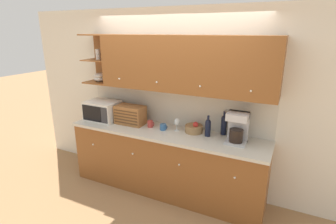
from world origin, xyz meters
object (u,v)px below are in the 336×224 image
Objects in this scene: mug_blue_second at (150,124)px; coffee_maker at (237,128)px; fruit_basket at (194,128)px; second_wine_bottle at (224,124)px; bread_box at (130,115)px; wine_glass at (177,122)px; microwave at (103,111)px; mug at (163,127)px; wine_bottle at (208,127)px.

coffee_maker reaches higher than mug_blue_second.
fruit_basket is 0.41m from second_wine_bottle.
wine_glass is (0.74, 0.04, -0.02)m from bread_box.
second_wine_bottle is 0.83× the size of coffee_maker.
bread_box is at bearing -179.66° from mug_blue_second.
microwave is 4.89× the size of mug.
microwave is at bearing -177.61° from mug_blue_second.
wine_glass is 0.85m from coffee_maker.
fruit_basket is 0.74× the size of second_wine_bottle.
second_wine_bottle is (0.17, 0.15, 0.02)m from wine_bottle.
coffee_maker is (1.59, -0.00, 0.06)m from bread_box.
mug is 1.04m from coffee_maker.
mug_blue_second is at bearing 0.34° from bread_box.
coffee_maker is at bearing -7.27° from wine_bottle.
mug_blue_second is at bearing 179.68° from coffee_maker.
wine_glass is 0.25m from fruit_basket.
wine_glass is at bearing 6.08° from mug_blue_second.
mug_blue_second is 0.25× the size of coffee_maker.
coffee_maker reaches higher than mug.
microwave is 1.48m from fruit_basket.
coffee_maker reaches higher than second_wine_bottle.
wine_bottle reaches higher than bread_box.
second_wine_bottle reaches higher than wine_glass.
wine_bottle is (0.21, -0.05, 0.07)m from fruit_basket.
bread_box is 1.79× the size of fruit_basket.
mug is 0.36× the size of wine_bottle.
second_wine_bottle is at bearing 137.60° from coffee_maker.
bread_box is 2.41× the size of wine_glass.
second_wine_bottle is at bearing 10.54° from mug_blue_second.
coffee_maker is (0.60, -0.10, 0.15)m from fruit_basket.
wine_bottle is (1.20, 0.04, -0.01)m from bread_box.
mug_blue_second is 0.97× the size of mug.
bread_box reaches higher than fruit_basket.
wine_glass is at bearing -179.98° from wine_bottle.
fruit_basket is at bearing 7.82° from mug_blue_second.
mug is at bearing -162.45° from wine_glass.
mug is 0.84m from second_wine_bottle.
second_wine_bottle reaches higher than wine_bottle.
bread_box reaches higher than mug_blue_second.
bread_box is 4.40× the size of mug_blue_second.
coffee_maker reaches higher than wine_bottle.
fruit_basket is (0.64, 0.09, 0.01)m from mug_blue_second.
second_wine_bottle is (0.81, 0.21, 0.10)m from mug.
second_wine_bottle reaches higher than fruit_basket.
mug_blue_second is at bearing -173.92° from wine_glass.
fruit_basket is at bearing -165.05° from second_wine_bottle.
wine_glass is 0.74× the size of fruit_basket.
wine_bottle is at bearing 2.64° from microwave.
wine_bottle is (0.45, 0.00, 0.01)m from wine_glass.
microwave is 1.52× the size of second_wine_bottle.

